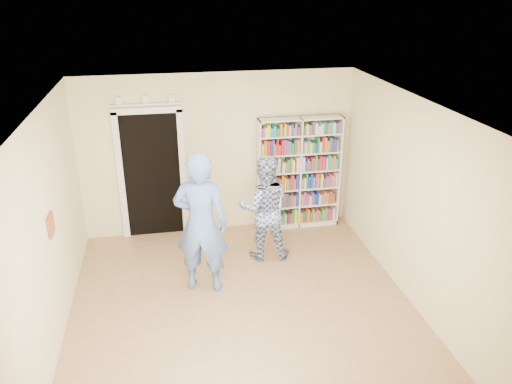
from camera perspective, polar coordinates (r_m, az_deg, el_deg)
The scene contains 11 objects.
floor at distance 6.72m, azimuth -1.33°, elevation -13.61°, with size 5.00×5.00×0.00m, color #936747.
ceiling at distance 5.55m, azimuth -1.59°, elevation 9.35°, with size 5.00×5.00×0.00m, color white.
wall_back at distance 8.30m, azimuth -4.32°, elevation 4.31°, with size 4.50×4.50×0.00m, color beige.
wall_left at distance 6.11m, azimuth -22.83°, elevation -4.77°, with size 5.00×5.00×0.00m, color beige.
wall_right at distance 6.72m, azimuth 17.85°, elevation -1.48°, with size 5.00×5.00×0.00m, color beige.
bookshelf at distance 8.53m, azimuth 4.92°, elevation 2.19°, with size 1.41×0.27×1.95m.
doorway at distance 8.30m, azimuth -11.83°, elevation 2.60°, with size 1.10×0.08×2.43m.
wall_art at distance 6.26m, azimuth -22.40°, elevation -3.51°, with size 0.03×0.25×0.25m, color brown.
man_blue at distance 6.74m, azimuth -6.31°, elevation -3.61°, with size 0.73×0.48×2.01m, color #5276B6.
man_plaid at distance 7.57m, azimuth 0.94°, elevation -1.88°, with size 0.80×0.62×1.65m, color navy.
paper_sheet at distance 7.35m, azimuth 2.11°, elevation -0.78°, with size 0.22×0.01×0.31m, color white.
Camera 1 is at (-0.87, -5.32, 4.02)m, focal length 35.00 mm.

